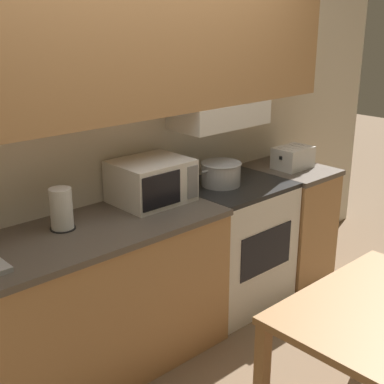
{
  "coord_description": "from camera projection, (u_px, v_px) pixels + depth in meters",
  "views": [
    {
      "loc": [
        -1.88,
        -2.66,
        2.01
      ],
      "look_at": [
        0.05,
        -0.57,
        1.04
      ],
      "focal_mm": 50.0,
      "sensor_mm": 36.0,
      "label": 1
    }
  ],
  "objects": [
    {
      "name": "ground_plane",
      "position": [
        131.0,
        316.0,
        3.71
      ],
      "size": [
        16.0,
        16.0,
        0.0
      ],
      "primitive_type": "plane",
      "color": "#7F664C"
    },
    {
      "name": "toaster",
      "position": [
        293.0,
        157.0,
        3.98
      ],
      "size": [
        0.29,
        0.21,
        0.16
      ],
      "color": "white",
      "rests_on": "lower_counter_right_stub"
    },
    {
      "name": "wall_back",
      "position": [
        131.0,
        98.0,
        3.18
      ],
      "size": [
        5.44,
        0.38,
        2.55
      ],
      "color": "silver",
      "rests_on": "ground_plane"
    },
    {
      "name": "microwave",
      "position": [
        151.0,
        181.0,
        3.27
      ],
      "size": [
        0.45,
        0.38,
        0.26
      ],
      "color": "white",
      "rests_on": "lower_counter_main"
    },
    {
      "name": "dining_table",
      "position": [
        380.0,
        327.0,
        2.47
      ],
      "size": [
        1.02,
        0.68,
        0.74
      ],
      "color": "#9E7042",
      "rests_on": "ground_plane"
    },
    {
      "name": "stove_range",
      "position": [
        232.0,
        244.0,
        3.78
      ],
      "size": [
        0.72,
        0.62,
        0.89
      ],
      "color": "white",
      "rests_on": "ground_plane"
    },
    {
      "name": "lower_counter_right_stub",
      "position": [
        286.0,
        222.0,
        4.17
      ],
      "size": [
        0.49,
        0.66,
        0.89
      ],
      "color": "tan",
      "rests_on": "ground_plane"
    },
    {
      "name": "lower_counter_main",
      "position": [
        74.0,
        309.0,
        2.95
      ],
      "size": [
        1.84,
        0.66,
        0.89
      ],
      "color": "tan",
      "rests_on": "ground_plane"
    },
    {
      "name": "cooking_pot",
      "position": [
        221.0,
        173.0,
        3.59
      ],
      "size": [
        0.35,
        0.28,
        0.16
      ],
      "color": "#B7BABF",
      "rests_on": "stove_range"
    },
    {
      "name": "paper_towel_roll",
      "position": [
        61.0,
        209.0,
        2.85
      ],
      "size": [
        0.14,
        0.14,
        0.23
      ],
      "color": "black",
      "rests_on": "lower_counter_main"
    }
  ]
}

